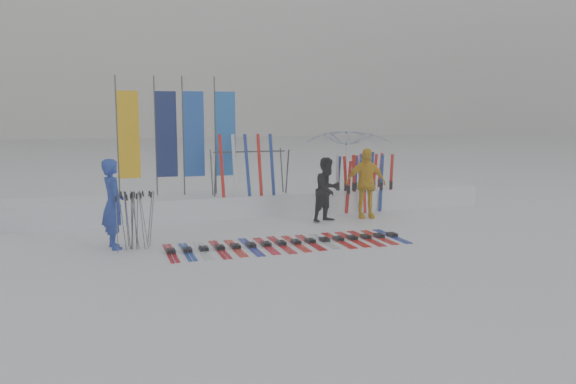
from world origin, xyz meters
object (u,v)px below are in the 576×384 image
object	(u,v)px
ski_rack	(250,166)
person_yellow	(366,183)
person_blue	(113,204)
ski_row	(288,243)
tent_canopy	(348,166)
person_black	(327,190)

from	to	relation	value
ski_rack	person_yellow	bearing A→B (deg)	-22.51
person_blue	ski_rack	world-z (taller)	person_blue
ski_row	ski_rack	xyz separation A→B (m)	(0.08, 3.58, 1.35)
ski_rack	person_blue	bearing A→B (deg)	-142.80
tent_canopy	ski_row	xyz separation A→B (m)	(-3.43, -4.47, -1.17)
tent_canopy	ski_rack	xyz separation A→B (m)	(-3.34, -0.89, 0.18)
person_blue	tent_canopy	bearing A→B (deg)	-74.42
person_black	ski_rack	size ratio (longest dim) A/B	0.82
person_yellow	ski_row	distance (m)	3.93
tent_canopy	person_blue	bearing A→B (deg)	-152.38
person_yellow	tent_canopy	size ratio (longest dim) A/B	0.71
person_yellow	ski_row	size ratio (longest dim) A/B	0.36
tent_canopy	person_black	bearing A→B (deg)	-125.34
ski_rack	ski_row	bearing A→B (deg)	-91.34
person_black	ski_row	world-z (taller)	person_black
person_blue	ski_row	xyz separation A→B (m)	(3.55, -0.82, -0.90)
person_black	ski_rack	world-z (taller)	ski_rack
tent_canopy	ski_rack	distance (m)	3.47
person_black	tent_canopy	size ratio (longest dim) A/B	0.63
person_black	ski_rack	distance (m)	2.28
person_black	ski_row	distance (m)	2.95
ski_row	person_yellow	bearing A→B (deg)	38.45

